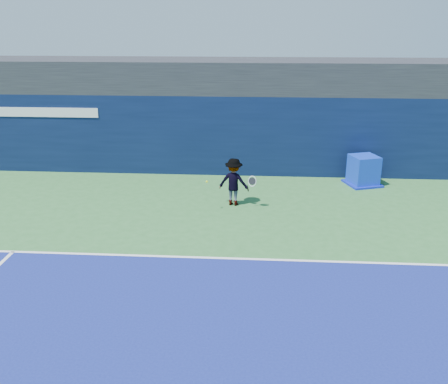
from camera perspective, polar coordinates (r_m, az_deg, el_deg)
The scene contains 7 objects.
ground at distance 10.08m, azimuth -3.90°, elevation -15.22°, with size 80.00×80.00×0.00m, color #316D33.
baseline at distance 12.64m, azimuth -2.09°, elevation -7.51°, with size 24.00×0.10×0.01m, color white.
stadium_band at distance 19.88m, azimuth 0.36°, elevation 13.18°, with size 36.00×3.00×1.20m, color #222227.
back_wall_assembly at distance 19.23m, azimuth 0.15°, elevation 6.63°, with size 36.00×1.03×3.00m.
equipment_cart at distance 18.62m, azimuth 15.64°, elevation 2.27°, with size 1.42×1.42×1.07m.
tennis_player at distance 15.89m, azimuth 1.13°, elevation 1.16°, with size 1.28×0.77×1.53m.
tennis_ball at distance 15.26m, azimuth -1.97°, elevation 1.19°, with size 0.07×0.07×0.07m.
Camera 1 is at (1.22, -8.23, 5.69)m, focal length 40.00 mm.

